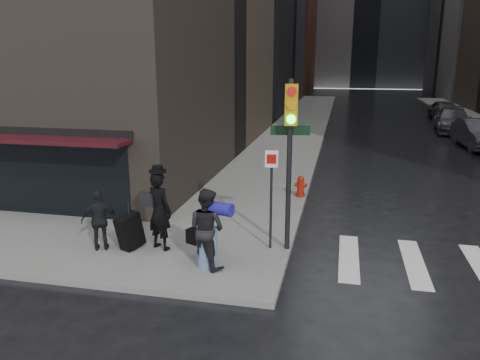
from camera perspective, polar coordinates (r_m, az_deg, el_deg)
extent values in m
plane|color=black|center=(12.06, -3.95, -9.81)|extent=(140.00, 140.00, 0.00)
cube|color=slate|center=(37.96, 7.64, 7.11)|extent=(4.00, 50.00, 0.15)
cube|color=silver|center=(12.55, 13.13, -9.14)|extent=(0.50, 3.00, 0.01)
cube|color=silver|center=(12.69, 20.46, -9.43)|extent=(0.50, 3.00, 0.01)
cube|color=#55261D|center=(74.72, -0.11, 20.83)|extent=(22.00, 20.00, 26.00)
cube|color=black|center=(16.55, -25.83, 0.66)|extent=(8.00, 0.12, 2.60)
cube|color=black|center=(16.25, -26.54, 5.46)|extent=(8.40, 0.08, 0.22)
imported|color=black|center=(12.20, -9.79, -3.73)|extent=(0.88, 0.75, 2.06)
cylinder|color=black|center=(11.92, -10.01, 1.07)|extent=(0.44, 0.44, 0.05)
cylinder|color=black|center=(11.91, -10.02, 1.35)|extent=(0.27, 0.27, 0.16)
cube|color=black|center=(12.31, -11.21, -2.29)|extent=(0.46, 0.30, 0.36)
cube|color=black|center=(12.51, -13.26, -6.13)|extent=(0.63, 0.87, 1.04)
cylinder|color=black|center=(12.33, -13.41, -3.74)|extent=(0.04, 0.04, 0.48)
imported|color=black|center=(11.04, -4.07, -5.90)|extent=(1.16, 1.06, 1.93)
cube|color=black|center=(11.60, -5.09, -6.94)|extent=(0.65, 0.52, 0.36)
cylinder|color=#201A93|center=(10.77, -2.38, -3.52)|extent=(0.64, 0.45, 0.31)
imported|color=black|center=(12.57, -16.70, -4.73)|extent=(1.01, 0.72, 1.60)
cylinder|color=black|center=(11.78, 5.99, 1.53)|extent=(0.13, 0.13, 4.36)
cube|color=#CB8D0D|center=(11.29, 6.26, 9.09)|extent=(0.33, 0.24, 0.98)
cylinder|color=red|center=(11.15, 6.33, 10.70)|extent=(0.22, 0.09, 0.22)
cylinder|color=orange|center=(11.18, 6.29, 9.03)|extent=(0.22, 0.09, 0.22)
cylinder|color=#19E533|center=(11.21, 6.24, 7.37)|extent=(0.22, 0.09, 0.22)
cylinder|color=black|center=(11.99, 3.80, -2.49)|extent=(0.07, 0.07, 2.61)
cube|color=white|center=(11.69, 3.87, 2.58)|extent=(0.33, 0.07, 0.44)
cube|color=black|center=(11.68, 6.16, 6.05)|extent=(0.97, 0.18, 0.24)
cylinder|color=maroon|center=(17.00, 7.37, -1.80)|extent=(0.33, 0.33, 0.10)
cylinder|color=maroon|center=(16.93, 7.40, -0.95)|extent=(0.25, 0.25, 0.63)
sphere|color=maroon|center=(16.84, 7.44, 0.14)|extent=(0.23, 0.23, 0.23)
cylinder|color=maroon|center=(16.90, 7.41, -0.61)|extent=(0.44, 0.21, 0.15)
imported|color=#39393E|center=(29.79, 27.05, 5.01)|extent=(2.09, 5.03, 1.62)
imported|color=#4F4F54|center=(35.82, 24.49, 6.65)|extent=(2.77, 5.71, 1.60)
imported|color=#444449|center=(42.07, 23.72, 7.74)|extent=(2.27, 4.86, 1.61)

